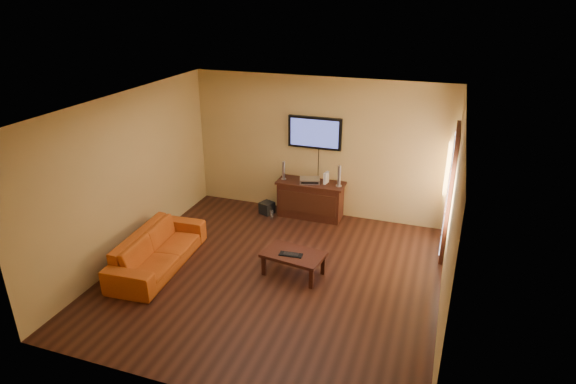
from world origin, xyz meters
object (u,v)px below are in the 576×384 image
at_px(media_console, 310,199).
at_px(television, 315,133).
at_px(speaker_left, 284,171).
at_px(game_console, 326,178).
at_px(sofa, 157,244).
at_px(keyboard, 291,254).
at_px(subwoofer, 267,208).
at_px(speaker_right, 339,177).
at_px(av_receiver, 310,180).
at_px(coffee_table, 294,256).
at_px(bottle, 272,215).

relative_size(media_console, television, 1.26).
height_order(speaker_left, game_console, speaker_left).
height_order(media_console, speaker_left, speaker_left).
bearing_deg(game_console, television, 161.02).
bearing_deg(sofa, keyboard, -83.11).
distance_m(television, subwoofer, 1.79).
distance_m(subwoofer, keyboard, 2.35).
bearing_deg(keyboard, television, 97.86).
distance_m(media_console, subwoofer, 0.90).
height_order(speaker_right, av_receiver, speaker_right).
bearing_deg(sofa, coffee_table, -81.59).
relative_size(bottle, keyboard, 0.52).
bearing_deg(subwoofer, television, 45.57).
distance_m(sofa, speaker_right, 3.50).
bearing_deg(speaker_left, keyboard, -67.85).
bearing_deg(coffee_table, speaker_right, 84.40).
xyz_separation_m(media_console, bottle, (-0.67, -0.36, -0.27)).
xyz_separation_m(coffee_table, sofa, (-2.14, -0.46, 0.07)).
distance_m(media_console, coffee_table, 2.13).
relative_size(media_console, subwoofer, 5.46).
relative_size(media_console, av_receiver, 3.42).
distance_m(coffee_table, game_console, 2.20).
distance_m(av_receiver, keyboard, 2.21).
distance_m(coffee_table, av_receiver, 2.17).
xyz_separation_m(television, subwoofer, (-0.85, -0.36, -1.53)).
bearing_deg(subwoofer, speaker_right, 28.10).
bearing_deg(keyboard, subwoofer, 120.46).
bearing_deg(media_console, game_console, 7.88).
xyz_separation_m(sofa, speaker_left, (1.24, 2.55, 0.50)).
bearing_deg(bottle, coffee_table, -59.46).
height_order(television, keyboard, television).
xyz_separation_m(television, coffee_table, (0.35, -2.31, -1.33)).
height_order(game_console, bottle, game_console).
distance_m(television, av_receiver, 0.91).
relative_size(television, game_console, 4.60).
xyz_separation_m(speaker_left, game_console, (0.84, 0.06, -0.05)).
height_order(subwoofer, keyboard, keyboard).
xyz_separation_m(speaker_right, game_console, (-0.26, 0.06, -0.07)).
distance_m(media_console, keyboard, 2.19).
distance_m(television, sofa, 3.53).
height_order(sofa, bottle, sofa).
height_order(media_console, subwoofer, media_console).
bearing_deg(speaker_right, coffee_table, -95.60).
distance_m(speaker_left, keyboard, 2.37).
distance_m(sofa, speaker_left, 2.88).
xyz_separation_m(subwoofer, keyboard, (1.18, -2.01, 0.27)).
height_order(coffee_table, subwoofer, coffee_table).
bearing_deg(speaker_left, media_console, 1.79).
relative_size(media_console, bottle, 6.78).
relative_size(subwoofer, keyboard, 0.65).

